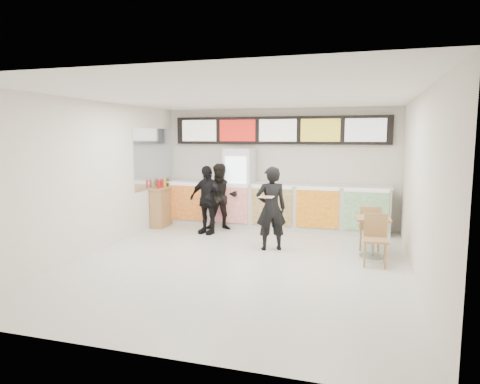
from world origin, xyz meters
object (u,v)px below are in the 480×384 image
at_px(customer_left, 221,197).
at_px(customer_main, 271,208).
at_px(customer_mid, 207,200).
at_px(drinks_fridge, 239,187).
at_px(service_counter, 275,206).
at_px(cafe_table, 373,230).
at_px(condiment_ledge, 163,206).

bearing_deg(customer_left, customer_main, -62.19).
relative_size(customer_main, customer_mid, 1.05).
xyz_separation_m(drinks_fridge, customer_left, (-0.29, -0.56, -0.18)).
bearing_deg(customer_main, drinks_fridge, -81.91).
distance_m(customer_main, customer_mid, 2.04).
bearing_deg(drinks_fridge, service_counter, -0.99).
relative_size(customer_main, cafe_table, 1.07).
xyz_separation_m(customer_mid, cafe_table, (3.75, -0.97, -0.28)).
relative_size(drinks_fridge, customer_mid, 1.23).
height_order(service_counter, customer_mid, customer_mid).
bearing_deg(drinks_fridge, cafe_table, -31.87).
height_order(customer_main, cafe_table, customer_main).
xyz_separation_m(customer_mid, condiment_ledge, (-1.40, 0.50, -0.30)).
distance_m(customer_main, condiment_ledge, 3.53).
bearing_deg(cafe_table, customer_main, 176.43).
xyz_separation_m(service_counter, customer_left, (-1.23, -0.54, 0.25)).
distance_m(service_counter, customer_main, 2.10).
bearing_deg(service_counter, customer_left, -156.18).
distance_m(customer_left, customer_mid, 0.53).
xyz_separation_m(service_counter, customer_mid, (-1.42, -1.04, 0.24)).
bearing_deg(cafe_table, drinks_fridge, 143.63).
height_order(customer_left, cafe_table, customer_left).
distance_m(drinks_fridge, cafe_table, 3.88).
distance_m(drinks_fridge, condiment_ledge, 2.02).
xyz_separation_m(customer_left, cafe_table, (3.56, -1.47, -0.29)).
relative_size(service_counter, cafe_table, 3.49).
height_order(customer_main, condiment_ledge, customer_main).
distance_m(service_counter, condiment_ledge, 2.87).
distance_m(customer_main, customer_left, 2.18).
xyz_separation_m(drinks_fridge, cafe_table, (3.27, -2.03, -0.47)).
bearing_deg(condiment_ledge, customer_left, -0.21).
bearing_deg(condiment_ledge, drinks_fridge, 16.34).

